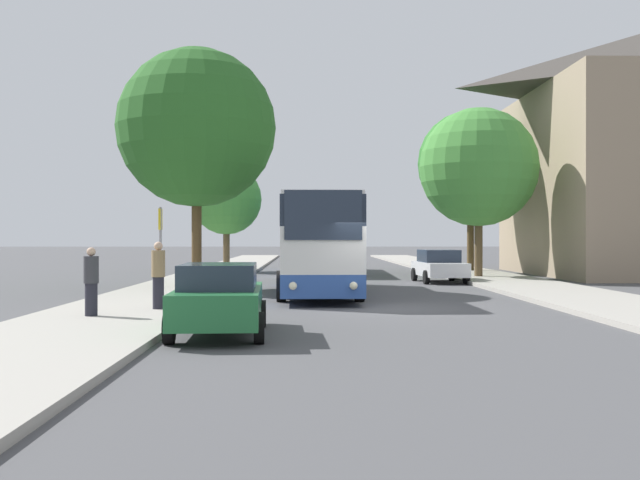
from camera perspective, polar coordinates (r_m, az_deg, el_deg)
name	(u,v)px	position (r m, az deg, el deg)	size (l,w,h in m)	color
ground_plane	(378,308)	(21.91, 4.44, -5.20)	(300.00, 300.00, 0.00)	#4C4C4F
sidewalk_left	(137,306)	(22.34, -13.80, -4.91)	(4.00, 120.00, 0.15)	#A39E93
sidewalk_right	(616,305)	(23.63, 21.65, -4.64)	(4.00, 120.00, 0.15)	#A39E93
bus_front	(317,243)	(27.41, -0.22, -0.26)	(2.93, 11.73, 3.46)	#2D519E
bus_middle	(311,242)	(43.65, -0.66, -0.16)	(2.92, 12.09, 3.36)	silver
parked_car_left_curb	(219,298)	(15.91, -7.68, -4.40)	(2.06, 4.43, 1.51)	#236B38
parked_car_right_near	(439,266)	(34.79, 9.07, -1.93)	(2.18, 4.27, 1.50)	silver
bus_stop_sign	(160,245)	(21.55, -12.06, -0.34)	(0.08, 0.45, 2.77)	gray
pedestrian_waiting_near	(158,275)	(20.46, -12.22, -2.61)	(0.36, 0.36, 1.80)	#23232D
pedestrian_waiting_far	(91,281)	(19.04, -17.04, -3.04)	(0.36, 0.36, 1.67)	#23232D
tree_left_near	(197,128)	(30.76, -9.39, 8.42)	(6.37, 6.37, 9.51)	#513D23
tree_left_far	(226,200)	(45.82, -7.15, 3.07)	(4.28, 4.28, 6.37)	brown
tree_right_near	(471,164)	(44.61, 11.40, 5.73)	(6.15, 6.15, 9.31)	#513D23
tree_right_mid	(479,167)	(38.04, 11.99, 5.44)	(5.88, 5.88, 8.34)	brown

